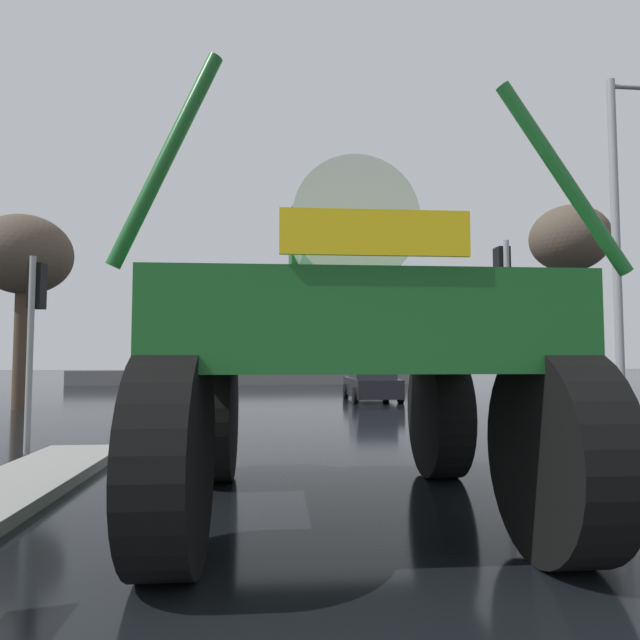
{
  "coord_description": "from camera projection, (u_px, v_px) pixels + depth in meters",
  "views": [
    {
      "loc": [
        -0.3,
        -1.0,
        1.72
      ],
      "look_at": [
        0.58,
        8.44,
        2.34
      ],
      "focal_mm": 31.72,
      "sensor_mm": 36.0,
      "label": 1
    }
  ],
  "objects": [
    {
      "name": "ground_plane",
      "position": [
        276.0,
        409.0,
        18.8
      ],
      "size": [
        120.0,
        120.0,
        0.0
      ],
      "primitive_type": "plane",
      "color": "black"
    },
    {
      "name": "oversize_sprayer",
      "position": [
        344.0,
        347.0,
        6.38
      ],
      "size": [
        4.33,
        5.28,
        4.18
      ],
      "rotation": [
        0.0,
        0.0,
        1.56
      ],
      "color": "black",
      "rests_on": "ground"
    },
    {
      "name": "sedan_ahead",
      "position": [
        372.0,
        382.0,
        22.31
      ],
      "size": [
        1.9,
        4.11,
        1.52
      ],
      "rotation": [
        0.0,
        0.0,
        1.57
      ],
      "color": "black",
      "rests_on": "ground"
    },
    {
      "name": "traffic_signal_near_left",
      "position": [
        35.0,
        310.0,
        10.34
      ],
      "size": [
        0.24,
        0.54,
        3.54
      ],
      "color": "gray",
      "rests_on": "ground"
    },
    {
      "name": "traffic_signal_near_right",
      "position": [
        504.0,
        296.0,
        11.17
      ],
      "size": [
        0.24,
        0.54,
        4.01
      ],
      "color": "gray",
      "rests_on": "ground"
    },
    {
      "name": "traffic_signal_far_left",
      "position": [
        171.0,
        344.0,
        29.64
      ],
      "size": [
        0.24,
        0.55,
        3.29
      ],
      "color": "gray",
      "rests_on": "ground"
    },
    {
      "name": "streetlight_near_right",
      "position": [
        622.0,
        235.0,
        12.48
      ],
      "size": [
        1.92,
        0.24,
        7.94
      ],
      "color": "gray",
      "rests_on": "ground"
    },
    {
      "name": "bare_tree_left",
      "position": [
        24.0,
        257.0,
        18.7
      ],
      "size": [
        3.1,
        3.1,
        6.43
      ],
      "color": "#473828",
      "rests_on": "ground"
    },
    {
      "name": "bare_tree_right",
      "position": [
        570.0,
        242.0,
        19.45
      ],
      "size": [
        2.68,
        2.68,
        6.94
      ],
      "color": "#473828",
      "rests_on": "ground"
    },
    {
      "name": "roadside_barrier",
      "position": [
        272.0,
        378.0,
        34.99
      ],
      "size": [
        24.84,
        0.24,
        0.9
      ],
      "primitive_type": "cube",
      "color": "#59595B",
      "rests_on": "ground"
    }
  ]
}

